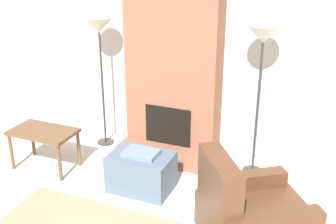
{
  "coord_description": "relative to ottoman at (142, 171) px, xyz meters",
  "views": [
    {
      "loc": [
        1.99,
        -2.04,
        2.72
      ],
      "look_at": [
        0.0,
        2.74,
        0.63
      ],
      "focal_mm": 45.0,
      "sensor_mm": 36.0,
      "label": 1
    }
  ],
  "objects": [
    {
      "name": "fireplace",
      "position": [
        -0.05,
        1.09,
        0.99
      ],
      "size": [
        1.26,
        0.74,
        2.6
      ],
      "color": "#935B42",
      "rests_on": "ground_plane"
    },
    {
      "name": "floor_lamp_left",
      "position": [
        -1.03,
        0.91,
        1.39
      ],
      "size": [
        0.39,
        0.39,
        1.81
      ],
      "color": "#333333",
      "rests_on": "ground_plane"
    },
    {
      "name": "floor_lamp_right",
      "position": [
        1.12,
        0.91,
        1.43
      ],
      "size": [
        0.39,
        0.39,
        1.86
      ],
      "color": "#333333",
      "rests_on": "ground_plane"
    },
    {
      "name": "ottoman",
      "position": [
        0.0,
        0.0,
        0.0
      ],
      "size": [
        0.72,
        0.51,
        0.5
      ],
      "color": "slate",
      "rests_on": "ground_plane"
    },
    {
      "name": "side_table",
      "position": [
        -1.36,
        -0.01,
        0.22
      ],
      "size": [
        0.82,
        0.49,
        0.52
      ],
      "color": "brown",
      "rests_on": "ground_plane"
    },
    {
      "name": "armchair",
      "position": [
        1.36,
        -0.48,
        0.04
      ],
      "size": [
        1.3,
        1.27,
        0.95
      ],
      "rotation": [
        0.0,
        0.0,
        2.18
      ],
      "color": "brown",
      "rests_on": "ground_plane"
    },
    {
      "name": "wall_back",
      "position": [
        -0.05,
        1.33,
        1.07
      ],
      "size": [
        7.43,
        0.06,
        2.6
      ],
      "primitive_type": "cube",
      "color": "beige",
      "rests_on": "ground_plane"
    }
  ]
}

